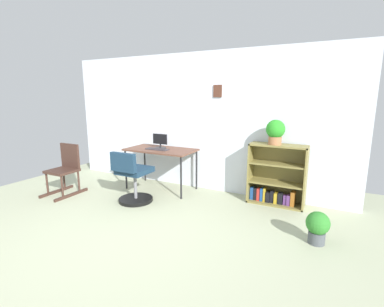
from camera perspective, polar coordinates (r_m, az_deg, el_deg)
ground_plane at (r=3.46m, az=-15.94°, el=-16.28°), size 6.24×6.24×0.00m
wall_back at (r=4.87m, az=0.84°, el=6.45°), size 5.20×0.12×2.31m
desk at (r=4.81m, az=-6.40°, el=0.35°), size 1.18×0.63×0.71m
monitor at (r=4.84m, az=-6.51°, el=2.40°), size 0.27×0.20×0.25m
keyboard at (r=4.73m, az=-7.12°, el=0.88°), size 0.40×0.14×0.02m
office_chair at (r=4.33m, az=-11.99°, el=-5.28°), size 0.52×0.55×0.81m
rocking_chair at (r=5.07m, az=-24.41°, el=-2.81°), size 0.42×0.64×0.82m
bookshelf_low at (r=4.38m, az=16.87°, el=-4.79°), size 0.82×0.30×0.91m
potted_plant_on_shelf at (r=4.19m, az=16.67°, el=4.42°), size 0.27×0.27×0.36m
potted_plant_floor at (r=3.44m, az=24.25°, el=-13.37°), size 0.25×0.25×0.36m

